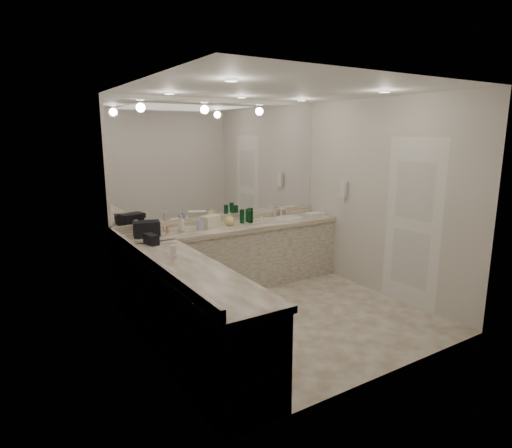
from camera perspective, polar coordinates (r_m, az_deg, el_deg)
floor at (r=5.22m, az=3.66°, el=-12.25°), size 3.20×3.20×0.00m
ceiling at (r=4.78m, az=4.09°, el=17.48°), size 3.20×3.20×0.00m
wall_back at (r=6.09m, az=-4.46°, el=4.04°), size 3.20×0.02×2.60m
wall_left at (r=4.12m, az=-14.48°, el=-0.18°), size 0.02×3.00×2.60m
wall_right at (r=5.90m, az=16.56°, el=3.32°), size 0.02×3.00×2.60m
vanity_back_base at (r=6.02m, az=-2.99°, el=-4.62°), size 3.20×0.60×0.84m
vanity_back_top at (r=5.90m, az=-2.99°, el=-0.45°), size 3.20×0.64×0.06m
vanity_left_base at (r=4.22m, az=-8.59°, el=-12.23°), size 0.60×2.40×0.84m
vanity_left_top at (r=4.06m, az=-8.66°, el=-6.40°), size 0.64×2.42×0.06m
backsplash_back at (r=6.13m, az=-4.32°, el=0.78°), size 3.20×0.04×0.10m
backsplash_left at (r=4.21m, az=-13.97°, el=-4.82°), size 0.04×3.00×0.10m
mirror_back at (r=6.04m, az=-4.48°, el=8.49°), size 3.12×0.01×1.55m
mirror_left at (r=4.05m, az=-14.67°, el=6.42°), size 0.01×2.92×1.55m
sink at (r=6.41m, az=4.40°, el=0.76°), size 0.44×0.44×0.03m
faucet at (r=6.56m, az=3.32°, el=1.71°), size 0.24×0.16×0.14m
wall_phone at (r=6.35m, az=11.58°, el=4.60°), size 0.06×0.10×0.24m
door at (r=5.62m, az=20.12°, el=0.07°), size 0.02×0.82×2.10m
black_toiletry_bag at (r=5.39m, az=-14.39°, el=-0.71°), size 0.35×0.26×0.18m
black_bag_spill at (r=5.01m, az=-13.78°, el=-2.01°), size 0.13×0.23×0.12m
cream_cosmetic_case at (r=5.82m, az=-6.17°, el=0.38°), size 0.31×0.25×0.15m
hand_towel at (r=6.68m, az=7.95°, el=1.36°), size 0.27×0.20×0.04m
lotion_left at (r=4.39m, az=-10.97°, el=-3.67°), size 0.06×0.06×0.14m
soap_bottle_a at (r=5.57m, az=-9.94°, el=0.08°), size 0.09×0.09×0.22m
soap_bottle_b at (r=5.64m, az=-7.39°, el=0.07°), size 0.08×0.08×0.17m
soap_bottle_c at (r=5.87m, az=-3.54°, el=0.68°), size 0.18×0.18×0.18m
green_bottle_0 at (r=6.13m, az=-1.09°, el=1.19°), size 0.07×0.07×0.18m
green_bottle_1 at (r=6.03m, az=-0.73°, el=1.15°), size 0.07×0.07×0.21m
green_bottle_2 at (r=6.01m, az=-1.88°, el=1.02°), size 0.07×0.07×0.19m
amenity_bottle_0 at (r=5.58m, az=-13.35°, el=-0.46°), size 0.07×0.07×0.14m
amenity_bottle_1 at (r=5.53m, az=-14.62°, el=-0.71°), size 0.06×0.06×0.12m
amenity_bottle_2 at (r=5.55m, az=-11.72°, el=-0.73°), size 0.04×0.04×0.08m
amenity_bottle_3 at (r=6.09m, az=0.69°, el=0.62°), size 0.04×0.04×0.08m
amenity_bottle_4 at (r=5.59m, az=-12.15°, el=-0.65°), size 0.04×0.04×0.09m
amenity_bottle_5 at (r=5.75m, az=-6.21°, el=-0.16°), size 0.04×0.04×0.07m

